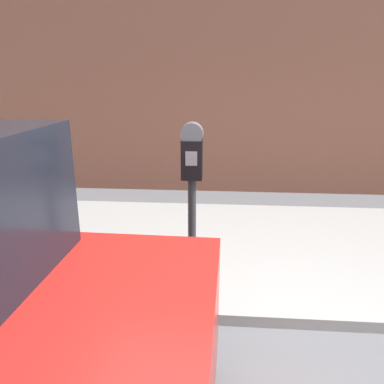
# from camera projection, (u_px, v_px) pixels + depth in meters

# --- Properties ---
(sidewalk) EXTENTS (24.00, 2.80, 0.11)m
(sidewalk) POSITION_uv_depth(u_px,v_px,m) (237.00, 248.00, 4.43)
(sidewalk) COLOR #9E9B96
(sidewalk) RESTS_ON ground_plane
(building_facade) EXTENTS (24.00, 0.30, 5.48)m
(building_facade) POSITION_uv_depth(u_px,v_px,m) (237.00, 28.00, 6.08)
(building_facade) COLOR #935642
(building_facade) RESTS_ON ground_plane
(parking_meter) EXTENTS (0.18, 0.15, 1.54)m
(parking_meter) POSITION_uv_depth(u_px,v_px,m) (192.00, 180.00, 3.09)
(parking_meter) COLOR #2D2D30
(parking_meter) RESTS_ON sidewalk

